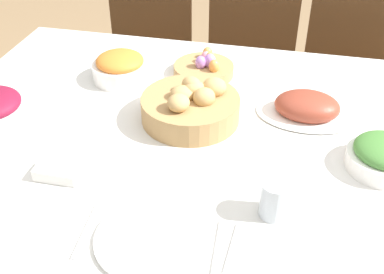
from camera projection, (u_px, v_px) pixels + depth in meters
dining_table at (205, 221)px, 1.61m from camera, size 1.68×1.19×0.73m
chair_far_center at (248, 63)px, 2.25m from camera, size 0.43×0.43×0.92m
chair_far_right at (350, 74)px, 2.17m from camera, size 0.42×0.42×0.92m
chair_far_left at (143, 53)px, 2.35m from camera, size 0.44×0.44×0.92m
bread_basket at (191, 106)px, 1.42m from camera, size 0.29×0.29×0.12m
egg_basket at (205, 68)px, 1.67m from camera, size 0.21×0.21×0.08m
ham_platter at (307, 108)px, 1.45m from camera, size 0.30×0.21×0.08m
carrot_bowl at (120, 67)px, 1.63m from camera, size 0.19×0.19×0.10m
green_salad_bowl at (384, 156)px, 1.24m from camera, size 0.19×0.19×0.08m
dinner_plate at (150, 239)px, 1.06m from camera, size 0.25×0.25×0.01m
fork at (87, 229)px, 1.08m from camera, size 0.02×0.18×0.00m
knife at (217, 251)px, 1.03m from camera, size 0.02×0.18×0.00m
spoon at (231, 254)px, 1.03m from camera, size 0.02×0.18×0.00m
drinking_cup at (275, 199)px, 1.10m from camera, size 0.07×0.07×0.09m
butter_dish at (59, 171)px, 1.23m from camera, size 0.11×0.07×0.03m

